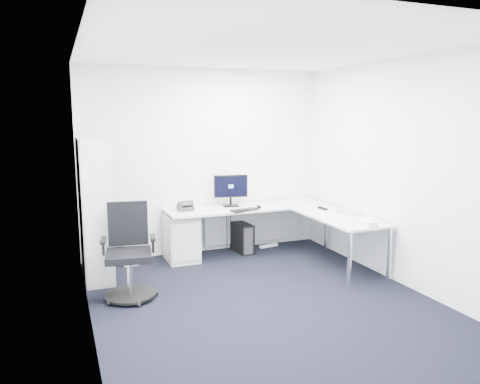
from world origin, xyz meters
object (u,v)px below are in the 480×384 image
object	(u,v)px
task_chair	(129,253)
monitor	(231,190)
bookshelf	(95,209)
laptop	(349,203)
l_desk	(257,235)

from	to	relation	value
task_chair	monitor	xyz separation A→B (m)	(1.67, 1.25, 0.41)
bookshelf	monitor	world-z (taller)	bookshelf
monitor	laptop	distance (m)	1.70
task_chair	bookshelf	bearing A→B (deg)	116.64
l_desk	bookshelf	bearing A→B (deg)	178.68
l_desk	bookshelf	world-z (taller)	bookshelf
monitor	laptop	world-z (taller)	monitor
l_desk	monitor	distance (m)	0.78
laptop	task_chair	bearing A→B (deg)	-174.30
l_desk	laptop	bearing A→B (deg)	-27.76
l_desk	laptop	distance (m)	1.35
bookshelf	task_chair	bearing A→B (deg)	-72.13
l_desk	laptop	xyz separation A→B (m)	(1.12, -0.59, 0.49)
task_chair	laptop	distance (m)	3.04
task_chair	laptop	size ratio (longest dim) A/B	2.83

